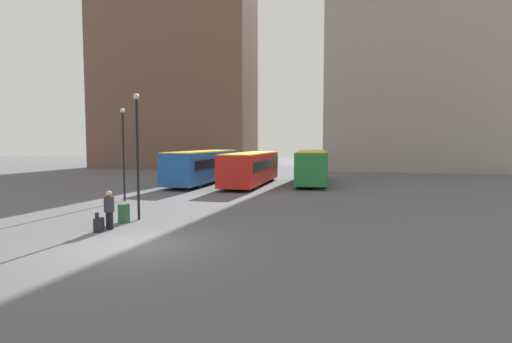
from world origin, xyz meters
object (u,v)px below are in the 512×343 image
at_px(bus_1, 251,167).
at_px(trash_bin, 124,213).
at_px(traveler, 109,206).
at_px(lamp_post_1, 123,147).
at_px(suitcase, 99,225).
at_px(bus_2, 312,166).
at_px(lamp_post_0, 137,146).
at_px(bus_0, 204,166).

distance_m(bus_1, trash_bin, 16.82).
distance_m(traveler, trash_bin, 1.54).
height_order(bus_1, lamp_post_1, lamp_post_1).
xyz_separation_m(traveler, suitcase, (-0.18, -0.48, -0.68)).
relative_size(bus_2, lamp_post_1, 1.91).
relative_size(lamp_post_0, trash_bin, 6.89).
bearing_deg(bus_1, suitcase, 174.80).
relative_size(traveler, lamp_post_0, 0.28).
bearing_deg(bus_1, traveler, 175.18).
bearing_deg(bus_2, trash_bin, 156.28).
relative_size(bus_1, bus_2, 1.02).
relative_size(suitcase, lamp_post_1, 0.14).
bearing_deg(lamp_post_0, lamp_post_1, 125.22).
xyz_separation_m(bus_1, trash_bin, (-2.31, -16.63, -1.08)).
distance_m(bus_0, bus_1, 4.41).
distance_m(traveler, suitcase, 0.85).
xyz_separation_m(bus_0, suitcase, (2.06, -18.98, -1.29)).
bearing_deg(traveler, suitcase, 151.06).
height_order(bus_0, trash_bin, bus_0).
relative_size(bus_0, bus_2, 1.10).
relative_size(traveler, lamp_post_1, 0.29).
xyz_separation_m(bus_0, bus_1, (4.39, -0.44, -0.07)).
xyz_separation_m(bus_2, suitcase, (-7.26, -20.92, -1.29)).
bearing_deg(lamp_post_1, bus_1, 61.29).
height_order(bus_1, bus_2, bus_2).
distance_m(bus_2, trash_bin, 20.38).
relative_size(suitcase, lamp_post_0, 0.14).
height_order(bus_2, trash_bin, bus_2).
bearing_deg(trash_bin, bus_2, 69.15).
bearing_deg(lamp_post_0, bus_1, 82.94).
bearing_deg(bus_2, bus_1, 112.98).
bearing_deg(traveler, trash_bin, -1.34).
height_order(suitcase, lamp_post_0, lamp_post_0).
relative_size(bus_1, trash_bin, 13.01).
relative_size(bus_1, suitcase, 13.66).
height_order(traveler, suitcase, traveler).
height_order(bus_0, bus_2, bus_2).
bearing_deg(lamp_post_0, suitcase, -97.82).
distance_m(bus_2, suitcase, 22.18).
bearing_deg(lamp_post_0, trash_bin, -115.06).
relative_size(bus_0, lamp_post_1, 2.10).
xyz_separation_m(bus_0, lamp_post_0, (2.42, -16.33, 1.86)).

